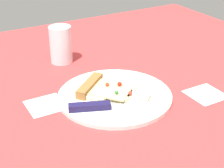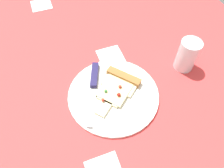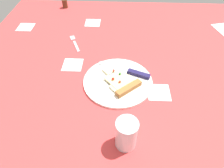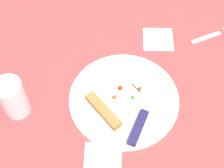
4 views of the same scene
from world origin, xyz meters
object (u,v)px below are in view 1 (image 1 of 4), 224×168
Objects in this scene: plate at (115,96)px; knife at (109,106)px; drinking_glass at (61,44)px; pizza_slice at (105,89)px.

plate is 1.28× the size of knife.
knife is 2.00× the size of drinking_glass.
pizza_slice is at bearing 178.94° from knife.
pizza_slice is 7.85cm from knife.
pizza_slice is at bearing 39.82° from plate.
plate is 2.55× the size of drinking_glass.
knife is at bearing 137.99° from plate.
pizza_slice reaches higher than knife.
pizza_slice is (1.99, 1.66, 1.31)cm from plate.
drinking_glass reaches higher than knife.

